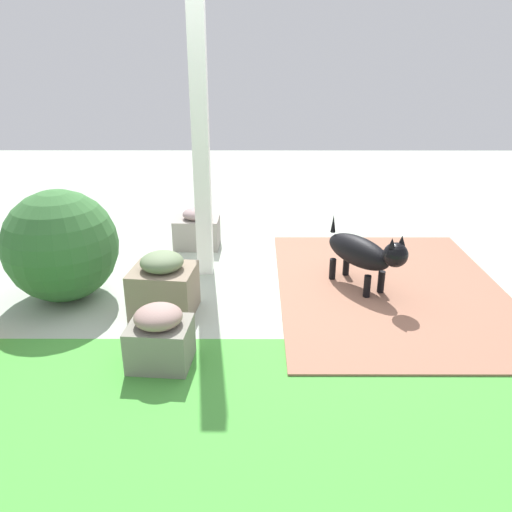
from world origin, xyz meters
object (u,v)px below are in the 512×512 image
Objects in this scene: stone_planter_nearest at (197,230)px; round_shrub at (61,246)px; stone_planter_far at (160,337)px; porch_pillar at (200,123)px; stone_planter_mid at (164,286)px; dog at (363,253)px.

stone_planter_nearest is 1.45m from round_shrub.
round_shrub is (0.90, -0.92, 0.24)m from stone_planter_far.
stone_planter_nearest is at bearing -77.18° from porch_pillar.
round_shrub is (0.81, -0.26, 0.21)m from stone_planter_mid.
stone_planter_mid is 0.57× the size of round_shrub.
stone_planter_nearest is at bearing -93.77° from stone_planter_mid.
dog is at bearing -176.76° from round_shrub.
porch_pillar reaches higher than dog.
porch_pillar is at bearing 102.82° from stone_planter_nearest.
stone_planter_mid is at bearing 14.32° from dog.
porch_pillar reaches higher than stone_planter_nearest.
round_shrub reaches higher than stone_planter_mid.
stone_planter_nearest is 2.04m from stone_planter_far.
stone_planter_mid reaches higher than stone_planter_nearest.
porch_pillar is 1.27m from stone_planter_nearest.
stone_planter_nearest is at bearing -128.97° from round_shrub.
porch_pillar is 5.77× the size of stone_planter_nearest.
stone_planter_mid is at bearing 86.23° from stone_planter_nearest.
round_shrub reaches higher than stone_planter_far.
dog is (-1.29, 0.36, -0.95)m from porch_pillar.
stone_planter_nearest reaches higher than stone_planter_far.
stone_planter_far is 0.46× the size of round_shrub.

